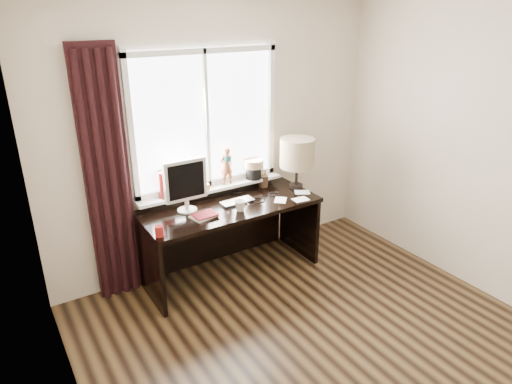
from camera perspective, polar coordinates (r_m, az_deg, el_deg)
floor at (r=3.69m, az=11.86°, el=-20.92°), size 3.50×4.00×0.00m
wall_back at (r=4.49m, az=-4.59°, el=6.76°), size 3.50×0.00×2.60m
wall_left at (r=2.21m, az=-20.99°, el=-12.22°), size 0.00×4.00×2.60m
laptop at (r=4.35m, az=-2.33°, el=-1.21°), size 0.33×0.21×0.03m
mug at (r=4.17m, az=-2.00°, el=-1.67°), size 0.14×0.14×0.11m
red_cup at (r=3.80m, az=-12.02°, el=-4.81°), size 0.07×0.07×0.09m
window at (r=4.39m, az=-5.89°, el=6.42°), size 1.52×0.21×1.40m
curtain at (r=4.09m, az=-18.05°, el=1.38°), size 0.38×0.09×2.25m
desk at (r=4.50m, az=-3.78°, el=-4.00°), size 1.70×0.70×0.75m
monitor at (r=4.13m, az=-8.79°, el=1.18°), size 0.40×0.18×0.49m
notebook_stack at (r=4.09m, az=-6.49°, el=-2.93°), size 0.25×0.21×0.03m
brush_holder at (r=4.72m, az=0.99°, el=1.39°), size 0.09×0.09×0.25m
icon_frame at (r=4.76m, az=0.85°, el=1.60°), size 0.10×0.04×0.13m
table_lamp at (r=4.63m, az=5.17°, el=4.81°), size 0.35×0.35×0.52m
loose_papers at (r=4.49m, az=4.84°, el=-0.64°), size 0.48×0.28×0.00m
desk_cables at (r=4.49m, az=0.19°, el=-0.53°), size 0.42×0.44×0.01m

